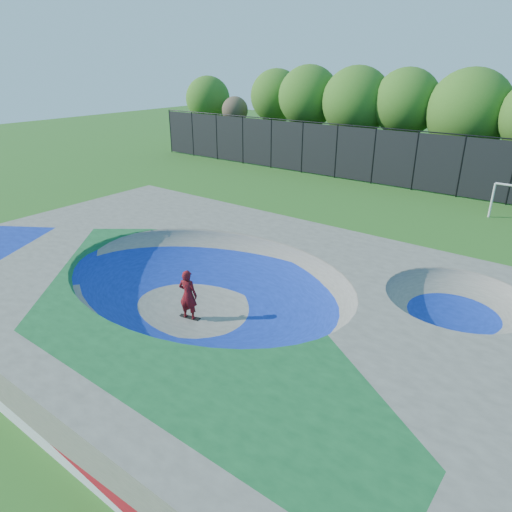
# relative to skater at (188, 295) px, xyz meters

# --- Properties ---
(ground) EXTENTS (120.00, 120.00, 0.00)m
(ground) POSITION_rel_skater_xyz_m (0.10, 0.77, -0.92)
(ground) COLOR #225618
(ground) RESTS_ON ground
(skate_deck) EXTENTS (22.00, 14.00, 1.50)m
(skate_deck) POSITION_rel_skater_xyz_m (0.10, 0.77, -0.17)
(skate_deck) COLOR gray
(skate_deck) RESTS_ON ground
(skater) EXTENTS (0.76, 0.60, 1.84)m
(skater) POSITION_rel_skater_xyz_m (0.00, 0.00, 0.00)
(skater) COLOR #AC0D14
(skater) RESTS_ON ground
(skateboard) EXTENTS (0.81, 0.39, 0.05)m
(skateboard) POSITION_rel_skater_xyz_m (0.00, 0.00, -0.90)
(skateboard) COLOR black
(skateboard) RESTS_ON ground
(fence) EXTENTS (48.09, 0.09, 4.04)m
(fence) POSITION_rel_skater_xyz_m (0.10, 21.77, 1.18)
(fence) COLOR black
(fence) RESTS_ON ground
(treeline) EXTENTS (52.74, 7.08, 8.55)m
(treeline) POSITION_rel_skater_xyz_m (1.26, 26.69, 4.23)
(treeline) COLOR #483824
(treeline) RESTS_ON ground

